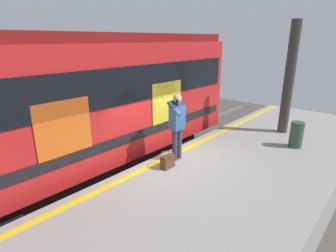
# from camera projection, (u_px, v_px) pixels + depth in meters

# --- Properties ---
(ground_plane) EXTENTS (23.96, 23.96, 0.00)m
(ground_plane) POSITION_uv_depth(u_px,v_px,m) (158.00, 189.00, 7.78)
(ground_plane) COLOR #4C4742
(platform) EXTENTS (15.98, 4.05, 1.03)m
(platform) POSITION_uv_depth(u_px,v_px,m) (221.00, 199.00, 6.35)
(platform) COLOR gray
(platform) RESTS_ON ground
(safety_line) EXTENTS (15.66, 0.16, 0.01)m
(safety_line) POSITION_uv_depth(u_px,v_px,m) (166.00, 158.00, 7.27)
(safety_line) COLOR yellow
(safety_line) RESTS_ON platform
(track_rail_near) EXTENTS (20.77, 0.08, 0.16)m
(track_rail_near) POSITION_uv_depth(u_px,v_px,m) (132.00, 174.00, 8.46)
(track_rail_near) COLOR slate
(track_rail_near) RESTS_ON ground
(track_rail_far) EXTENTS (20.77, 0.08, 0.16)m
(track_rail_far) POSITION_uv_depth(u_px,v_px,m) (104.00, 161.00, 9.36)
(track_rail_far) COLOR slate
(track_rail_far) RESTS_ON ground
(train_carriage) EXTENTS (9.23, 2.90, 4.09)m
(train_carriage) POSITION_uv_depth(u_px,v_px,m) (90.00, 96.00, 7.59)
(train_carriage) COLOR red
(train_carriage) RESTS_ON ground
(passenger) EXTENTS (0.57, 0.55, 1.76)m
(passenger) POSITION_uv_depth(u_px,v_px,m) (177.00, 122.00, 6.94)
(passenger) COLOR #383347
(passenger) RESTS_ON platform
(handbag) EXTENTS (0.36, 0.32, 0.39)m
(handbag) POSITION_uv_depth(u_px,v_px,m) (168.00, 161.00, 6.72)
(handbag) COLOR #59331E
(handbag) RESTS_ON platform
(station_column) EXTENTS (0.32, 0.32, 3.65)m
(station_column) POSITION_uv_depth(u_px,v_px,m) (289.00, 79.00, 8.83)
(station_column) COLOR #38332D
(station_column) RESTS_ON platform
(trash_bin) EXTENTS (0.38, 0.38, 0.76)m
(trash_bin) POSITION_uv_depth(u_px,v_px,m) (296.00, 135.00, 7.96)
(trash_bin) COLOR #2D4C38
(trash_bin) RESTS_ON platform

